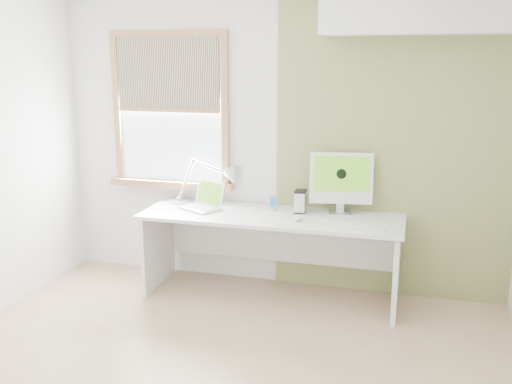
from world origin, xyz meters
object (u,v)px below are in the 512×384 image
(desk_lamp, at_px, (223,180))
(desk, at_px, (273,235))
(imac, at_px, (341,179))
(laptop, at_px, (204,202))
(external_drive, at_px, (300,201))

(desk_lamp, bearing_deg, desk, -22.00)
(desk_lamp, height_order, imac, imac)
(desk_lamp, bearing_deg, laptop, -114.93)
(desk_lamp, height_order, external_drive, desk_lamp)
(external_drive, bearing_deg, imac, 11.39)
(desk, xyz_separation_m, laptop, (-0.62, -0.00, 0.25))
(desk, height_order, laptop, laptop)
(desk_lamp, relative_size, external_drive, 3.90)
(desk, relative_size, desk_lamp, 2.97)
(desk_lamp, xyz_separation_m, external_drive, (0.74, -0.11, -0.12))
(desk_lamp, distance_m, external_drive, 0.76)
(desk_lamp, distance_m, imac, 1.07)
(desk, height_order, imac, imac)
(desk_lamp, bearing_deg, external_drive, -8.82)
(desk, relative_size, laptop, 5.15)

